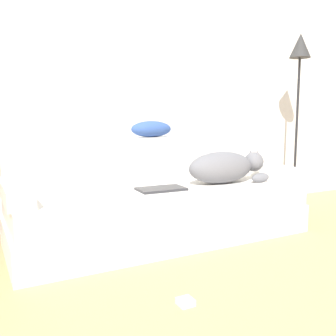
% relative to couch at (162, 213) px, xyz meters
% --- Properties ---
extents(wall_back, '(7.25, 0.06, 2.70)m').
position_rel_couch_xyz_m(wall_back, '(-0.02, 0.68, 1.16)').
color(wall_back, white).
rests_on(wall_back, ground_plane).
extents(couch, '(2.15, 0.83, 0.38)m').
position_rel_couch_xyz_m(couch, '(0.00, 0.00, 0.00)').
color(couch, silver).
rests_on(couch, ground_plane).
extents(couch_backrest, '(2.11, 0.15, 0.34)m').
position_rel_couch_xyz_m(couch_backrest, '(-0.00, 0.34, 0.37)').
color(couch_backrest, silver).
rests_on(couch_backrest, couch).
extents(couch_arm_left, '(0.15, 0.64, 0.11)m').
position_rel_couch_xyz_m(couch_arm_left, '(-1.00, -0.01, 0.25)').
color(couch_arm_left, silver).
rests_on(couch_arm_left, couch).
extents(couch_arm_right, '(0.15, 0.64, 0.11)m').
position_rel_couch_xyz_m(couch_arm_right, '(1.00, -0.01, 0.25)').
color(couch_arm_right, silver).
rests_on(couch_arm_right, couch).
extents(dog, '(0.68, 0.26, 0.24)m').
position_rel_couch_xyz_m(dog, '(0.51, -0.09, 0.32)').
color(dog, slate).
rests_on(dog, couch).
extents(laptop, '(0.34, 0.21, 0.02)m').
position_rel_couch_xyz_m(laptop, '(-0.06, -0.11, 0.20)').
color(laptop, '#2D2D30').
rests_on(laptop, couch).
extents(throw_pillow, '(0.35, 0.18, 0.13)m').
position_rel_couch_xyz_m(throw_pillow, '(0.09, 0.36, 0.60)').
color(throw_pillow, '#335199').
rests_on(throw_pillow, couch_backrest).
extents(floor_lamp, '(0.22, 0.22, 1.68)m').
position_rel_couch_xyz_m(floor_lamp, '(1.63, 0.27, 1.15)').
color(floor_lamp, '#232326').
rests_on(floor_lamp, ground_plane).
extents(power_adapter, '(0.07, 0.07, 0.03)m').
position_rel_couch_xyz_m(power_adapter, '(-0.36, -0.96, -0.17)').
color(power_adapter, silver).
rests_on(power_adapter, ground_plane).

